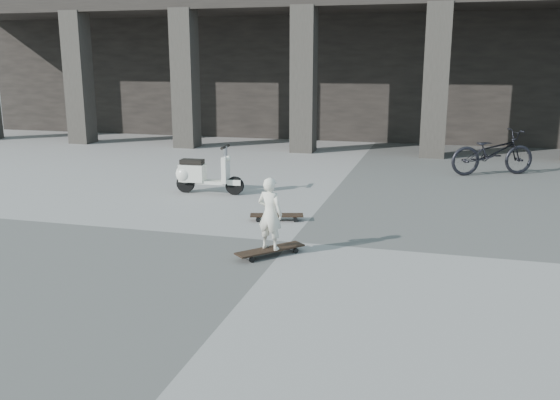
% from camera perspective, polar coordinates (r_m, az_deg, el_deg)
% --- Properties ---
extents(ground, '(90.00, 90.00, 0.00)m').
position_cam_1_polar(ground, '(8.52, 1.02, -4.06)').
color(ground, '#4D4D4B').
rests_on(ground, ground).
extents(colonnade, '(28.00, 8.82, 6.00)m').
position_cam_1_polar(colonnade, '(21.75, 10.30, 14.36)').
color(colonnade, black).
rests_on(colonnade, ground).
extents(longboard, '(0.82, 0.89, 0.10)m').
position_cam_1_polar(longboard, '(7.91, -0.95, -4.84)').
color(longboard, black).
rests_on(longboard, ground).
extents(skateboard_spare, '(0.89, 0.44, 0.10)m').
position_cam_1_polar(skateboard_spare, '(9.62, -0.32, -1.54)').
color(skateboard_spare, black).
rests_on(skateboard_spare, ground).
extents(child, '(0.40, 0.31, 0.96)m').
position_cam_1_polar(child, '(7.77, -0.97, -1.32)').
color(child, silver).
rests_on(child, longboard).
extents(scooter, '(1.37, 0.45, 0.95)m').
position_cam_1_polar(scooter, '(11.68, -7.89, 2.49)').
color(scooter, black).
rests_on(scooter, ground).
extents(bicycle, '(2.06, 1.43, 1.03)m').
position_cam_1_polar(bicycle, '(14.28, 19.77, 4.34)').
color(bicycle, black).
rests_on(bicycle, ground).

